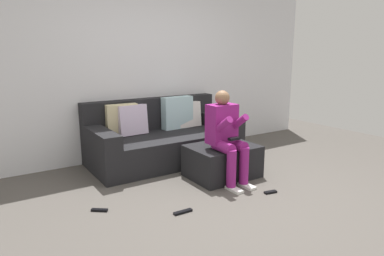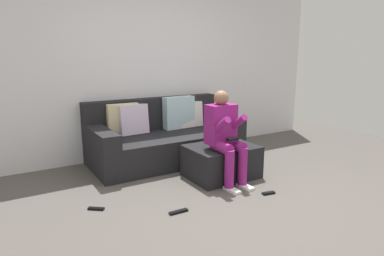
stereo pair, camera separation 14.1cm
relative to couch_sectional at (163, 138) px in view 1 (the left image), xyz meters
name	(u,v)px [view 1 (the left image)]	position (x,y,z in m)	size (l,w,h in m)	color
ground_plane	(241,203)	(-0.02, -1.72, -0.32)	(8.10, 8.10, 0.00)	#544F49
wall_back	(145,70)	(-0.02, 0.47, 0.95)	(6.23, 0.10, 2.53)	silver
couch_sectional	(163,138)	(0.00, 0.00, 0.00)	(2.08, 1.00, 0.88)	black
ottoman	(222,161)	(0.30, -0.99, -0.12)	(0.82, 0.62, 0.39)	black
person_seated	(226,133)	(0.22, -1.16, 0.28)	(0.34, 0.58, 1.08)	#8C1E72
remote_near_ottoman	(270,192)	(0.42, -1.70, -0.31)	(0.14, 0.05, 0.02)	black
remote_by_storage_bin	(183,212)	(-0.63, -1.58, -0.31)	(0.19, 0.04, 0.02)	black
remote_under_side_table	(99,210)	(-1.29, -1.11, -0.31)	(0.16, 0.04, 0.02)	black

